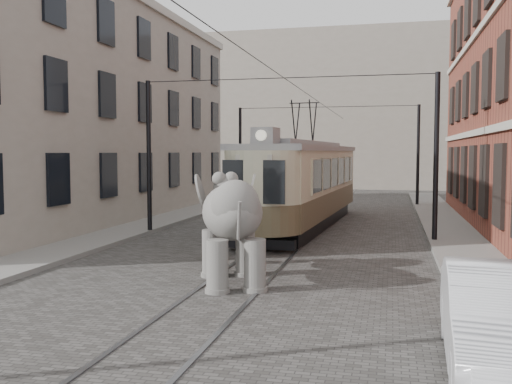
# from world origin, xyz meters

# --- Properties ---
(ground) EXTENTS (120.00, 120.00, 0.00)m
(ground) POSITION_xyz_m (0.00, 0.00, 0.00)
(ground) COLOR #4A4744
(tram_rails) EXTENTS (1.54, 80.00, 0.02)m
(tram_rails) POSITION_xyz_m (0.00, 0.00, 0.01)
(tram_rails) COLOR slate
(tram_rails) RESTS_ON ground
(sidewalk_right) EXTENTS (2.00, 60.00, 0.15)m
(sidewalk_right) POSITION_xyz_m (6.00, 0.00, 0.07)
(sidewalk_right) COLOR slate
(sidewalk_right) RESTS_ON ground
(sidewalk_left) EXTENTS (2.00, 60.00, 0.15)m
(sidewalk_left) POSITION_xyz_m (-6.50, 0.00, 0.07)
(sidewalk_left) COLOR slate
(sidewalk_left) RESTS_ON ground
(stucco_building) EXTENTS (7.00, 24.00, 10.00)m
(stucco_building) POSITION_xyz_m (-11.00, 10.00, 5.00)
(stucco_building) COLOR gray
(stucco_building) RESTS_ON ground
(distant_block) EXTENTS (28.00, 10.00, 14.00)m
(distant_block) POSITION_xyz_m (0.00, 40.00, 7.00)
(distant_block) COLOR gray
(distant_block) RESTS_ON ground
(catenary) EXTENTS (11.00, 30.20, 6.00)m
(catenary) POSITION_xyz_m (-0.20, 5.00, 3.00)
(catenary) COLOR black
(catenary) RESTS_ON ground
(tram) EXTENTS (3.64, 13.70, 5.38)m
(tram) POSITION_xyz_m (0.01, 9.55, 2.69)
(tram) COLOR #BEBB9A
(tram) RESTS_ON ground
(elephant) EXTENTS (3.93, 5.04, 2.72)m
(elephant) POSITION_xyz_m (-0.09, -1.57, 1.36)
(elephant) COLOR slate
(elephant) RESTS_ON ground
(parked_car) EXTENTS (1.85, 4.76, 1.55)m
(parked_car) POSITION_xyz_m (5.32, -6.15, 0.77)
(parked_car) COLOR silver
(parked_car) RESTS_ON ground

